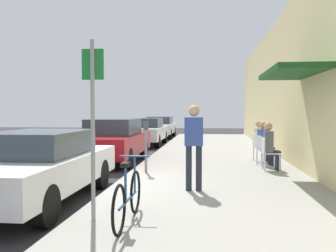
% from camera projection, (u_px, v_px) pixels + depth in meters
% --- Properties ---
extents(ground_plane, '(60.00, 60.00, 0.00)m').
position_uv_depth(ground_plane, '(113.00, 189.00, 7.94)').
color(ground_plane, '#2D2D30').
extents(sidewalk_slab, '(4.50, 32.00, 0.12)m').
position_uv_depth(sidewalk_slab, '(216.00, 173.00, 9.67)').
color(sidewalk_slab, '#9E9B93').
rests_on(sidewalk_slab, ground_plane).
extents(building_facade, '(1.40, 32.00, 5.01)m').
position_uv_depth(building_facade, '(311.00, 80.00, 9.31)').
color(building_facade, beige).
rests_on(building_facade, ground_plane).
extents(parked_car_0, '(1.80, 4.40, 1.32)m').
position_uv_depth(parked_car_0, '(37.00, 165.00, 6.77)').
color(parked_car_0, silver).
rests_on(parked_car_0, ground_plane).
extents(parked_car_1, '(1.80, 4.40, 1.45)m').
position_uv_depth(parked_car_1, '(113.00, 140.00, 12.15)').
color(parked_car_1, maroon).
rests_on(parked_car_1, ground_plane).
extents(parked_car_2, '(1.80, 4.40, 1.37)m').
position_uv_depth(parked_car_2, '(146.00, 131.00, 18.47)').
color(parked_car_2, silver).
rests_on(parked_car_2, ground_plane).
extents(parked_car_3, '(1.80, 4.40, 1.37)m').
position_uv_depth(parked_car_3, '(160.00, 127.00, 23.83)').
color(parked_car_3, silver).
rests_on(parked_car_3, ground_plane).
extents(parking_meter, '(0.12, 0.10, 1.32)m').
position_uv_depth(parking_meter, '(146.00, 143.00, 9.42)').
color(parking_meter, slate).
rests_on(parking_meter, sidewalk_slab).
extents(street_sign, '(0.32, 0.06, 2.60)m').
position_uv_depth(street_sign, '(93.00, 115.00, 5.24)').
color(street_sign, gray).
rests_on(street_sign, sidewalk_slab).
extents(bicycle_0, '(0.46, 1.71, 0.90)m').
position_uv_depth(bicycle_0, '(128.00, 198.00, 5.13)').
color(bicycle_0, black).
rests_on(bicycle_0, sidewalk_slab).
extents(cafe_chair_0, '(0.45, 0.45, 0.87)m').
position_uv_depth(cafe_chair_0, '(268.00, 152.00, 9.75)').
color(cafe_chair_0, silver).
rests_on(cafe_chair_0, sidewalk_slab).
extents(seated_patron_0, '(0.43, 0.36, 1.29)m').
position_uv_depth(seated_patron_0, '(270.00, 144.00, 9.74)').
color(seated_patron_0, '#232838').
rests_on(seated_patron_0, sidewalk_slab).
extents(cafe_chair_1, '(0.53, 0.53, 0.87)m').
position_uv_depth(cafe_chair_1, '(263.00, 148.00, 10.69)').
color(cafe_chair_1, silver).
rests_on(cafe_chair_1, sidewalk_slab).
extents(seated_patron_1, '(0.49, 0.43, 1.29)m').
position_uv_depth(seated_patron_1, '(265.00, 142.00, 10.69)').
color(seated_patron_1, '#232838').
rests_on(seated_patron_1, sidewalk_slab).
extents(cafe_chair_2, '(0.50, 0.50, 0.87)m').
position_uv_depth(cafe_chair_2, '(259.00, 145.00, 11.57)').
color(cafe_chair_2, silver).
rests_on(cafe_chair_2, sidewalk_slab).
extents(seated_patron_2, '(0.47, 0.41, 1.29)m').
position_uv_depth(seated_patron_2, '(261.00, 139.00, 11.57)').
color(seated_patron_2, '#232838').
rests_on(seated_patron_2, sidewalk_slab).
extents(pedestrian_standing, '(0.36, 0.22, 1.70)m').
position_uv_depth(pedestrian_standing, '(194.00, 141.00, 7.22)').
color(pedestrian_standing, '#232838').
rests_on(pedestrian_standing, sidewalk_slab).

